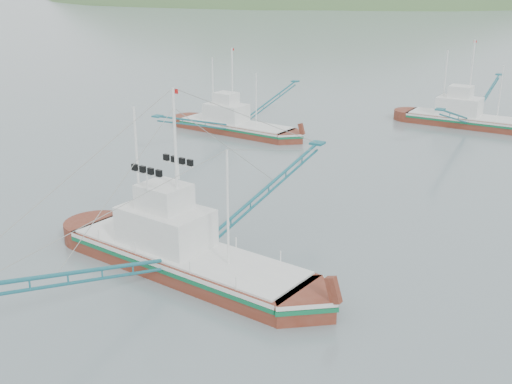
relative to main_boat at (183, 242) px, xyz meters
The scene contains 4 objects.
ground 2.35m from the main_boat, 37.88° to the left, with size 1200.00×1200.00×0.00m, color slate.
main_boat is the anchor object (origin of this frame).
bg_boat_left 35.33m from the main_boat, 116.67° to the left, with size 14.12×25.02×10.15m.
bg_boat_far 48.29m from the main_boat, 82.41° to the left, with size 14.75×26.53×10.73m.
Camera 1 is at (20.38, -29.46, 17.35)m, focal length 45.00 mm.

